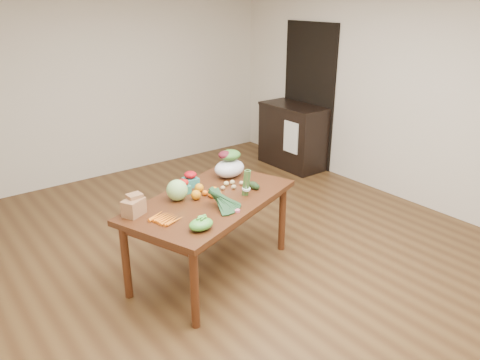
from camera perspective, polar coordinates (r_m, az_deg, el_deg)
floor at (r=4.80m, az=0.30°, el=-9.03°), size 6.00×6.00×0.00m
room_walls at (r=4.27m, az=0.33°, el=6.74°), size 5.02×6.02×2.70m
dining_table at (r=4.36m, az=-3.57°, el=-6.79°), size 1.81×1.38×0.75m
doorway_dark at (r=7.12m, az=8.35°, el=10.12°), size 0.02×1.00×2.10m
cabinet at (r=7.10m, az=6.42°, el=5.36°), size 0.52×1.02×0.94m
dish_towel at (r=6.74m, az=6.22°, el=5.19°), size 0.02×0.28×0.45m
paper_bag at (r=3.95m, az=-12.86°, el=-3.06°), size 0.29×0.27×0.17m
cabbage at (r=4.16m, az=-7.67°, el=-1.23°), size 0.19×0.19×0.19m
strawberry_basket_a at (r=4.32m, az=-6.97°, el=-0.93°), size 0.15×0.15×0.11m
strawberry_basket_b at (r=4.47m, az=-6.04°, el=-0.02°), size 0.16×0.16×0.11m
orange_a at (r=4.17m, az=-5.38°, el=-1.82°), size 0.09×0.09×0.09m
orange_b at (r=4.32m, az=-5.00°, el=-0.96°), size 0.08×0.08×0.08m
orange_c at (r=4.27m, az=-3.14°, el=-1.30°), size 0.07×0.07×0.07m
mandarin_cluster at (r=4.23m, az=-3.25°, el=-1.45°), size 0.23×0.23×0.08m
carrots at (r=3.85m, az=-9.08°, el=-4.59°), size 0.29×0.30×0.03m
snap_pea_bag at (r=3.65m, az=-4.77°, el=-5.40°), size 0.20×0.15×0.09m
kale_bunch at (r=3.96m, az=-1.58°, el=-2.52°), size 0.44×0.49×0.16m
asparagus_bundle at (r=4.21m, az=0.77°, el=-0.33°), size 0.11×0.14×0.26m
potato_a at (r=4.37m, az=-2.11°, el=-0.95°), size 0.05×0.04×0.04m
potato_b at (r=4.39m, az=-0.78°, el=-0.83°), size 0.05×0.04×0.04m
potato_c at (r=4.49m, az=-0.95°, el=-0.27°), size 0.05×0.05×0.04m
potato_d at (r=4.46m, az=-1.68°, el=-0.43°), size 0.05×0.05×0.04m
potato_e at (r=4.48m, az=0.17°, el=-0.36°), size 0.05×0.04×0.04m
avocado_a at (r=4.37m, az=1.88°, el=-0.79°), size 0.09×0.11×0.06m
avocado_b at (r=4.38m, az=1.60°, el=-0.64°), size 0.10×0.12×0.07m
salad_bag at (r=4.65m, az=-1.30°, el=1.84°), size 0.38×0.34×0.25m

